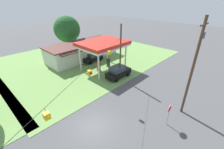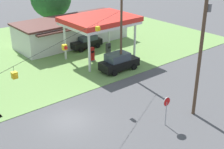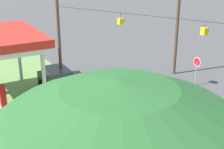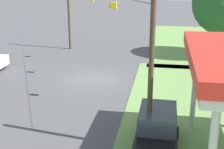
{
  "view_description": "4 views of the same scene",
  "coord_description": "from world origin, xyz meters",
  "px_view_note": "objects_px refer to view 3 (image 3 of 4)",
  "views": [
    {
      "loc": [
        -7.04,
        -9.41,
        12.1
      ],
      "look_at": [
        5.75,
        2.79,
        3.04
      ],
      "focal_mm": 24.0,
      "sensor_mm": 36.0,
      "label": 1
    },
    {
      "loc": [
        -11.24,
        -19.1,
        13.77
      ],
      "look_at": [
        5.0,
        0.54,
        2.56
      ],
      "focal_mm": 50.0,
      "sensor_mm": 36.0,
      "label": 2
    },
    {
      "loc": [
        -12.42,
        13.13,
        10.1
      ],
      "look_at": [
        5.19,
        3.03,
        2.65
      ],
      "focal_mm": 50.0,
      "sensor_mm": 36.0,
      "label": 3
    },
    {
      "loc": [
        23.26,
        5.54,
        8.11
      ],
      "look_at": [
        4.01,
        2.22,
        1.79
      ],
      "focal_mm": 50.0,
      "sensor_mm": 36.0,
      "label": 4
    }
  ],
  "objects_px": {
    "stop_sign_roadside": "(197,65)",
    "utility_pole_main": "(178,10)",
    "car_at_pumps_front": "(57,80)",
    "fuel_pump_near": "(3,97)"
  },
  "relations": [
    {
      "from": "car_at_pumps_front",
      "to": "utility_pole_main",
      "type": "relative_size",
      "value": 0.43
    },
    {
      "from": "fuel_pump_near",
      "to": "car_at_pumps_front",
      "type": "height_order",
      "value": "car_at_pumps_front"
    },
    {
      "from": "fuel_pump_near",
      "to": "stop_sign_roadside",
      "type": "height_order",
      "value": "stop_sign_roadside"
    },
    {
      "from": "stop_sign_roadside",
      "to": "utility_pole_main",
      "type": "bearing_deg",
      "value": 173.74
    },
    {
      "from": "utility_pole_main",
      "to": "fuel_pump_near",
      "type": "bearing_deg",
      "value": 87.68
    },
    {
      "from": "car_at_pumps_front",
      "to": "utility_pole_main",
      "type": "xyz_separation_m",
      "value": [
        -1.18,
        -11.17,
        4.96
      ]
    },
    {
      "from": "fuel_pump_near",
      "to": "stop_sign_roadside",
      "type": "xyz_separation_m",
      "value": [
        -3.84,
        -15.15,
        1.0
      ]
    },
    {
      "from": "fuel_pump_near",
      "to": "stop_sign_roadside",
      "type": "distance_m",
      "value": 15.66
    },
    {
      "from": "car_at_pumps_front",
      "to": "fuel_pump_near",
      "type": "bearing_deg",
      "value": 98.36
    },
    {
      "from": "stop_sign_roadside",
      "to": "utility_pole_main",
      "type": "distance_m",
      "value": 5.3
    }
  ]
}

